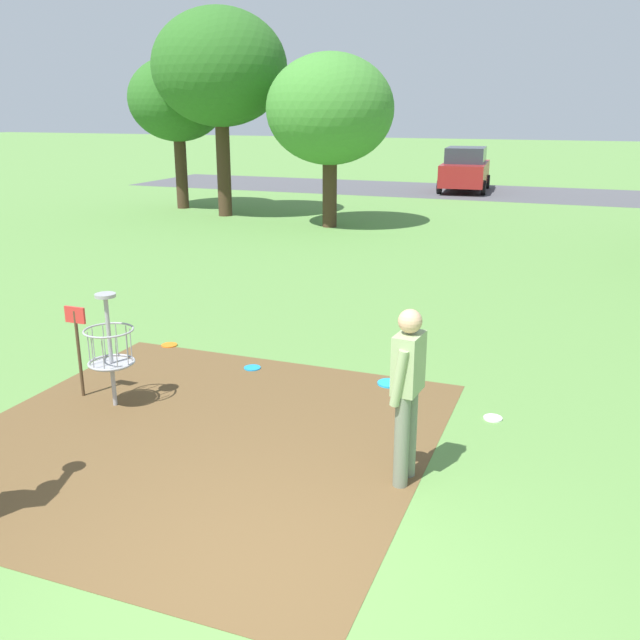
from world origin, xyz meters
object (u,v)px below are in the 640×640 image
at_px(frisbee_by_tee, 252,368).
at_px(frisbee_mid_grass, 169,345).
at_px(tree_far_left, 177,100).
at_px(player_foreground_watching, 407,387).
at_px(disc_golf_basket, 106,345).
at_px(parked_car_leftmost, 465,169).
at_px(tree_mid_left, 220,68).
at_px(frisbee_near_basket, 493,418).
at_px(tree_near_left, 330,110).

bearing_deg(frisbee_by_tee, frisbee_mid_grass, 165.28).
bearing_deg(tree_far_left, player_foreground_watching, -52.45).
height_order(disc_golf_basket, parked_car_leftmost, parked_car_leftmost).
bearing_deg(tree_far_left, frisbee_by_tee, -55.24).
bearing_deg(tree_mid_left, frisbee_near_basket, -51.15).
distance_m(frisbee_by_tee, tree_far_left, 16.90).
bearing_deg(frisbee_by_tee, tree_near_left, 105.00).
height_order(frisbee_by_tee, tree_near_left, tree_near_left).
relative_size(frisbee_near_basket, tree_mid_left, 0.03).
bearing_deg(disc_golf_basket, tree_near_left, 98.77).
distance_m(player_foreground_watching, tree_mid_left, 17.99).
bearing_deg(disc_golf_basket, tree_far_left, 118.72).
bearing_deg(tree_mid_left, player_foreground_watching, -56.20).
height_order(frisbee_near_basket, parked_car_leftmost, parked_car_leftmost).
relative_size(disc_golf_basket, player_foreground_watching, 0.81).
height_order(disc_golf_basket, tree_mid_left, tree_mid_left).
bearing_deg(tree_near_left, player_foreground_watching, -67.18).
bearing_deg(tree_near_left, frisbee_near_basket, -61.99).
bearing_deg(frisbee_near_basket, player_foreground_watching, -110.11).
bearing_deg(tree_near_left, frisbee_mid_grass, -82.29).
bearing_deg(frisbee_mid_grass, tree_near_left, 97.71).
xyz_separation_m(frisbee_near_basket, tree_near_left, (-6.41, 12.05, 3.37)).
height_order(frisbee_by_tee, tree_far_left, tree_far_left).
height_order(frisbee_mid_grass, parked_car_leftmost, parked_car_leftmost).
bearing_deg(frisbee_mid_grass, frisbee_by_tee, -14.72).
height_order(tree_near_left, tree_far_left, tree_far_left).
bearing_deg(parked_car_leftmost, player_foreground_watching, -81.71).
distance_m(player_foreground_watching, parked_car_leftmost, 24.91).
distance_m(player_foreground_watching, tree_far_left, 20.02).
xyz_separation_m(frisbee_by_tee, parked_car_leftmost, (-0.91, 22.48, 0.91)).
distance_m(frisbee_near_basket, frisbee_by_tee, 3.34).
xyz_separation_m(disc_golf_basket, parked_car_leftmost, (0.14, 24.17, 0.17)).
relative_size(tree_far_left, parked_car_leftmost, 1.19).
height_order(frisbee_by_tee, tree_mid_left, tree_mid_left).
relative_size(disc_golf_basket, tree_mid_left, 0.22).
distance_m(tree_near_left, tree_mid_left, 4.29).
height_order(frisbee_by_tee, frisbee_mid_grass, same).
bearing_deg(parked_car_leftmost, frisbee_by_tee, -87.67).
distance_m(tree_mid_left, tree_far_left, 2.69).
bearing_deg(disc_golf_basket, frisbee_by_tee, 57.84).
relative_size(frisbee_mid_grass, tree_mid_left, 0.04).
xyz_separation_m(player_foreground_watching, frisbee_by_tee, (-2.68, 2.17, -0.96)).
xyz_separation_m(player_foreground_watching, tree_near_left, (-5.78, 13.75, 2.41)).
bearing_deg(tree_mid_left, frisbee_by_tee, -60.28).
relative_size(frisbee_by_tee, tree_mid_left, 0.04).
bearing_deg(tree_far_left, parked_car_leftmost, 46.45).
bearing_deg(frisbee_by_tee, frisbee_near_basket, -8.05).
distance_m(player_foreground_watching, frisbee_mid_grass, 5.09).
distance_m(frisbee_mid_grass, tree_near_left, 11.75).
relative_size(frisbee_by_tee, tree_near_left, 0.05).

